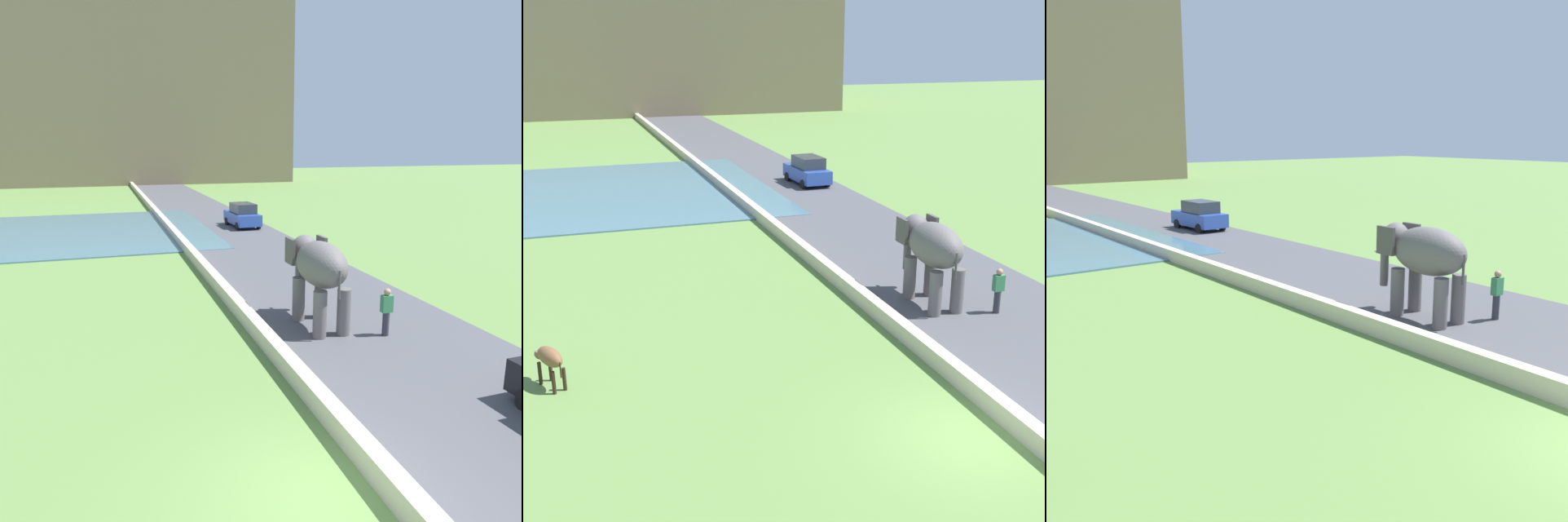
# 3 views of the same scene
# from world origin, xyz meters

# --- Properties ---
(ground_plane) EXTENTS (220.00, 220.00, 0.00)m
(ground_plane) POSITION_xyz_m (0.00, 0.00, 0.00)
(ground_plane) COLOR #608442
(road_surface) EXTENTS (7.00, 120.00, 0.06)m
(road_surface) POSITION_xyz_m (5.00, 20.00, 0.03)
(road_surface) COLOR #4C4C51
(road_surface) RESTS_ON ground
(barrier_wall) EXTENTS (0.40, 110.00, 0.55)m
(barrier_wall) POSITION_xyz_m (1.20, 18.00, 0.27)
(barrier_wall) COLOR beige
(barrier_wall) RESTS_ON ground
(hill_distant) EXTENTS (64.00, 28.00, 27.04)m
(hill_distant) POSITION_xyz_m (-6.00, 82.98, 13.52)
(hill_distant) COLOR #75664C
(hill_distant) RESTS_ON ground
(elephant) EXTENTS (1.44, 3.47, 2.99)m
(elephant) POSITION_xyz_m (3.42, 8.06, 2.04)
(elephant) COLOR #605B5B
(elephant) RESTS_ON ground
(person_beside_elephant) EXTENTS (0.36, 0.22, 1.63)m
(person_beside_elephant) POSITION_xyz_m (5.13, 6.49, 0.87)
(person_beside_elephant) COLOR #33333D
(person_beside_elephant) RESTS_ON ground
(car_blue) EXTENTS (1.94, 4.07, 1.80)m
(car_blue) POSITION_xyz_m (6.58, 28.86, 0.90)
(car_blue) COLOR #2D4CA8
(car_blue) RESTS_ON ground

